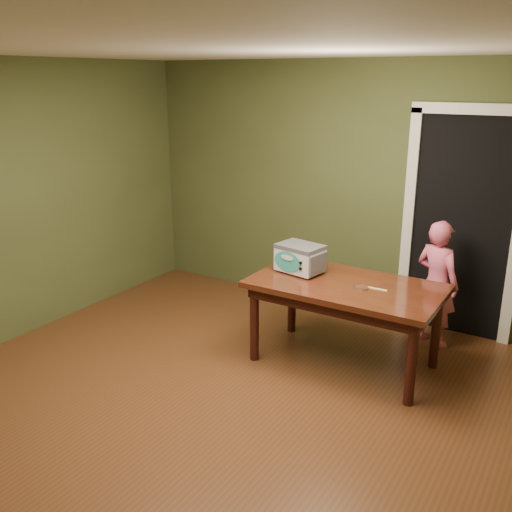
{
  "coord_description": "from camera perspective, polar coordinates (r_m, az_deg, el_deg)",
  "views": [
    {
      "loc": [
        2.4,
        -2.97,
        2.43
      ],
      "look_at": [
        -0.06,
        1.0,
        0.95
      ],
      "focal_mm": 40.0,
      "sensor_mm": 36.0,
      "label": 1
    }
  ],
  "objects": [
    {
      "name": "floor",
      "position": [
        4.52,
        -6.23,
        -15.03
      ],
      "size": [
        5.0,
        5.0,
        0.0
      ],
      "primitive_type": "plane",
      "color": "#5C311A",
      "rests_on": "ground"
    },
    {
      "name": "dining_table",
      "position": [
        4.93,
        8.96,
        -3.81
      ],
      "size": [
        1.6,
        0.9,
        0.75
      ],
      "rotation": [
        0.0,
        0.0,
        0.0
      ],
      "color": "#3A160D",
      "rests_on": "floor"
    },
    {
      "name": "spatula",
      "position": [
        4.8,
        11.98,
        -3.24
      ],
      "size": [
        0.18,
        0.03,
        0.01
      ],
      "primitive_type": "cube",
      "rotation": [
        0.0,
        0.0,
        0.01
      ],
      "color": "#F5D16A",
      "rests_on": "dining_table"
    },
    {
      "name": "room_shell",
      "position": [
        3.88,
        -7.06,
        6.73
      ],
      "size": [
        4.52,
        5.02,
        2.61
      ],
      "color": "#49542C",
      "rests_on": "ground"
    },
    {
      "name": "doorway",
      "position": [
        6.01,
        20.43,
        3.26
      ],
      "size": [
        1.1,
        0.66,
        2.25
      ],
      "color": "black",
      "rests_on": "ground"
    },
    {
      "name": "baking_pan",
      "position": [
        4.79,
        10.57,
        -3.11
      ],
      "size": [
        0.1,
        0.1,
        0.02
      ],
      "color": "silver",
      "rests_on": "dining_table"
    },
    {
      "name": "child",
      "position": [
        5.52,
        17.61,
        -2.63
      ],
      "size": [
        0.51,
        0.42,
        1.2
      ],
      "primitive_type": "imported",
      "rotation": [
        0.0,
        0.0,
        2.79
      ],
      "color": "#E75F82",
      "rests_on": "floor"
    },
    {
      "name": "toy_oven",
      "position": [
        5.07,
        4.41,
        -0.14
      ],
      "size": [
        0.45,
        0.34,
        0.26
      ],
      "rotation": [
        0.0,
        0.0,
        -0.17
      ],
      "color": "#4C4F54",
      "rests_on": "dining_table"
    }
  ]
}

